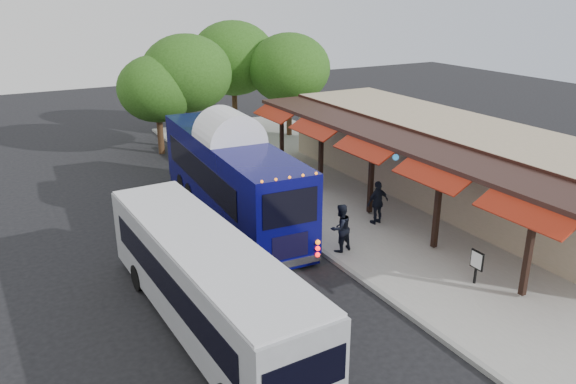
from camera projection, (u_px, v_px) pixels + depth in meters
ground at (350, 275)px, 19.37m from camera, size 90.00×90.00×0.00m
sidewalk at (391, 210)px, 24.91m from camera, size 10.00×40.00×0.15m
curb at (294, 232)px, 22.66m from camera, size 0.20×40.00×0.16m
station_shelter at (452, 161)px, 25.84m from camera, size 8.15×20.00×3.60m
coach_bus at (231, 173)px, 23.66m from camera, size 3.11×11.75×3.72m
city_bus at (205, 279)px, 15.90m from camera, size 2.70×10.58×2.82m
ped_a at (307, 208)px, 22.57m from camera, size 0.75×0.69×1.72m
ped_b at (341, 228)px, 20.55m from camera, size 0.98×0.82×1.82m
ped_c at (378, 202)px, 23.01m from camera, size 1.11×0.53×1.83m
ped_d at (281, 180)px, 26.00m from camera, size 1.23×1.04×1.66m
sign_board at (477, 262)px, 18.26m from camera, size 0.07×0.53×1.17m
tree_left at (187, 73)px, 33.23m from camera, size 5.40×5.40×6.92m
tree_mid at (233, 58)px, 37.60m from camera, size 5.80×5.80×7.43m
tree_right at (289, 68)px, 36.09m from camera, size 5.29×5.29×6.77m
tree_far at (157, 89)px, 32.46m from camera, size 4.56×4.56×5.83m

